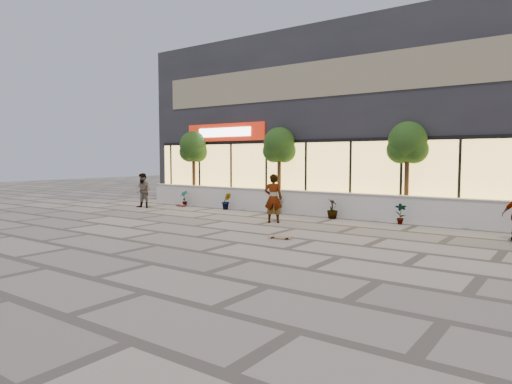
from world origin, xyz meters
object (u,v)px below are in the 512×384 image
Objects in this scene: skater_center at (273,198)px; skateboard_center at (280,237)px; tree_midwest at (279,147)px; skateboard_left at (181,205)px; tree_west at (194,148)px; tree_mideast at (407,145)px; skater_left at (143,191)px.

skateboard_center is at bearing 99.58° from skater_center.
skateboard_center is (4.18, -6.48, -2.91)m from tree_midwest.
skater_center is at bearing -60.32° from tree_midwest.
tree_midwest is 4.84× the size of skateboard_left.
skateboard_center is 0.97× the size of skateboard_left.
skateboard_left is at bearing 141.25° from skateboard_center.
tree_west is 2.09× the size of skater_center.
tree_west is at bearing 135.81° from skateboard_center.
tree_mideast is (6.00, 0.00, 0.00)m from tree_midwest.
skater_center is at bearing -136.71° from tree_mideast.
skateboard_center is (2.08, -2.80, -0.86)m from skater_center.
tree_midwest is 7.08m from skater_left.
skater_left is at bearing -152.73° from tree_midwest.
skater_center is at bearing -25.83° from tree_west.
skater_center is 7.46m from skateboard_left.
skater_center is 8.12m from skater_left.
tree_mideast is at bearing 19.44° from skateboard_left.
tree_west reaches higher than skater_center.
tree_midwest reaches higher than skateboard_left.
tree_midwest is at bearing 28.51° from skateboard_left.
skateboard_center is (-1.82, -6.48, -2.91)m from tree_mideast.
skateboard_center is (9.68, -6.48, -2.91)m from tree_west.
skater_center is (7.60, -3.68, -2.05)m from tree_west.
tree_midwest and tree_mideast have the same top height.
tree_midwest reaches higher than skater_left.
tree_west is 2.27× the size of skater_left.
tree_mideast is 4.96× the size of skateboard_center.
tree_midwest is at bearing 180.00° from tree_mideast.
tree_midwest is 2.09× the size of skater_center.
skater_left is 2.02m from skateboard_left.
tree_west is 3.32m from skateboard_left.
skater_center is at bearing -15.31° from skater_left.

